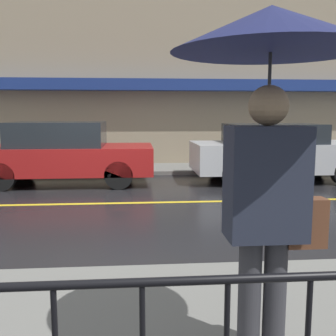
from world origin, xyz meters
TOP-DOWN VIEW (x-y plane):
  - ground_plane at (0.00, 0.00)m, footprint 80.00×80.00m
  - sidewalk_far at (0.00, 4.35)m, footprint 28.00×1.87m
  - lane_marking at (0.00, 0.00)m, footprint 25.20×0.12m
  - building_storefront at (0.00, 5.42)m, footprint 28.00×0.85m
  - pedestrian at (1.25, -5.19)m, footprint 1.14×1.14m
  - car_red at (-1.26, 2.31)m, footprint 4.19×1.91m
  - car_silver at (4.08, 2.31)m, footprint 4.35×1.84m

SIDE VIEW (x-z plane):
  - ground_plane at x=0.00m, z-range 0.00..0.00m
  - lane_marking at x=0.00m, z-range 0.00..0.01m
  - sidewalk_far at x=0.00m, z-range 0.00..0.11m
  - car_silver at x=4.08m, z-range 0.02..1.47m
  - car_red at x=-1.26m, z-range 0.01..1.52m
  - pedestrian at x=1.25m, z-range 0.77..2.97m
  - building_storefront at x=0.00m, z-range -0.04..6.53m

